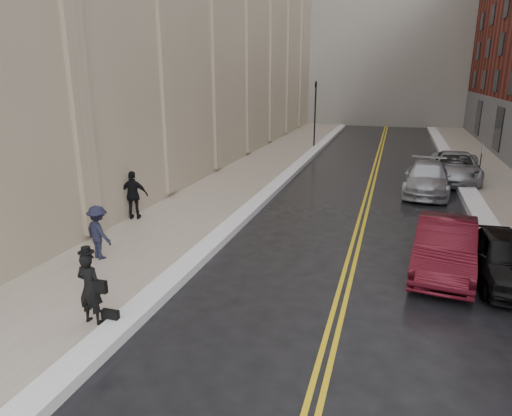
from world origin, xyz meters
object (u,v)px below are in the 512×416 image
Objects in this scene: car_black at (506,258)px; car_silver_far at (455,167)px; car_silver_near at (427,178)px; car_maroon at (445,247)px; pedestrian_c at (134,195)px; pedestrian_b at (99,232)px; pedestrian_main at (90,288)px.

car_silver_far reaches higher than car_black.
car_silver_near is (-1.60, 10.15, 0.03)m from car_black.
car_black is 0.89× the size of car_maroon.
car_silver_near is 2.69× the size of pedestrian_c.
car_silver_far reaches higher than car_silver_near.
car_silver_far is (1.60, 3.20, 0.04)m from car_silver_near.
car_maroon is 2.46× the size of pedestrian_c.
car_silver_near is 3.05× the size of pedestrian_b.
pedestrian_main is at bearing -137.84° from car_maroon.
pedestrian_b is at bearing -54.36° from pedestrian_main.
pedestrian_b reaches higher than car_silver_far.
car_black is at bearing -146.55° from pedestrian_b.
pedestrian_main is at bearing -152.29° from car_black.
pedestrian_b is at bearing -171.81° from car_black.
car_silver_far is 3.35× the size of pedestrian_b.
car_silver_far is (0.00, 13.35, 0.07)m from car_black.
car_black is at bearing -2.86° from car_maroon.
pedestrian_b is (-11.86, -2.16, 0.28)m from car_black.
car_silver_far is at bearing -104.28° from pedestrian_b.
pedestrian_b is (-10.26, -2.42, 0.22)m from car_maroon.
pedestrian_main is (-8.09, -5.82, 0.24)m from car_maroon.
car_black is 11.17m from pedestrian_main.
car_maroon is 11.50m from pedestrian_c.
pedestrian_b is at bearing -160.29° from car_maroon.
car_black is at bearing -147.19° from pedestrian_main.
car_silver_far is at bearing 67.65° from car_silver_near.
car_silver_near reaches higher than car_black.
car_maroon is 0.83× the size of car_silver_far.
car_silver_far is 19.53m from pedestrian_b.
car_black is 0.74× the size of car_silver_far.
pedestrian_main is 1.03× the size of pedestrian_b.
car_black is 2.49× the size of pedestrian_b.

